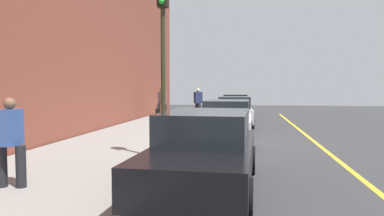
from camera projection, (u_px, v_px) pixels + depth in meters
The scene contains 13 objects.
ground_plane at pixel (227, 140), 13.65m from camera, with size 56.00×56.00×0.00m, color #333335.
sidewalk at pixel (143, 136), 14.14m from camera, with size 28.00×4.60×0.15m, color gray.
lane_stripe_centre at pixel (315, 142), 13.17m from camera, with size 28.00×0.14×0.01m, color gold.
snow_bank_curb at pixel (207, 139), 13.13m from camera, with size 8.16×0.56×0.22m, color white.
parked_car_red at pixel (236, 105), 25.06m from camera, with size 4.24×2.01×1.51m.
parked_car_silver at pixel (234, 111), 18.88m from camera, with size 4.64×2.02×1.51m.
parked_car_white at pixel (227, 120), 13.47m from camera, with size 4.58×1.94×1.51m.
parked_car_black at pixel (205, 150), 7.03m from camera, with size 4.79×2.02×1.51m.
pedestrian_navy_coat at pixel (198, 101), 23.01m from camera, with size 0.53×0.57×1.80m.
pedestrian_grey_coat at pixel (162, 102), 21.39m from camera, with size 0.59×0.56×1.85m.
pedestrian_blue_coat at pixel (11, 140), 6.59m from camera, with size 0.46×0.54×1.65m.
traffic_light_pole at pixel (163, 39), 9.15m from camera, with size 0.35×0.26×4.56m.
rolling_suitcase at pixel (158, 114), 21.09m from camera, with size 0.34×0.22×0.97m.
Camera 1 is at (13.60, 0.71, 1.98)m, focal length 33.74 mm.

